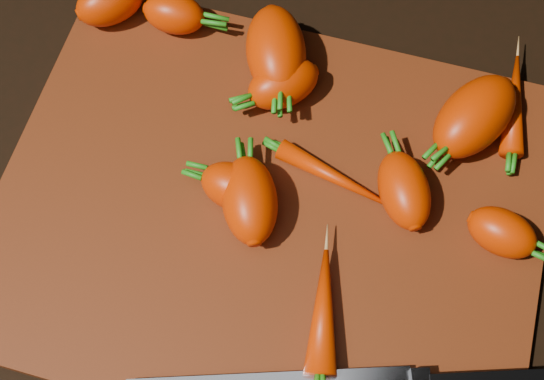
# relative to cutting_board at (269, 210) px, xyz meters

# --- Properties ---
(ground) EXTENTS (2.00, 2.00, 0.01)m
(ground) POSITION_rel_cutting_board_xyz_m (0.00, 0.00, -0.01)
(ground) COLOR black
(cutting_board) EXTENTS (0.50, 0.40, 0.01)m
(cutting_board) POSITION_rel_cutting_board_xyz_m (0.00, 0.00, 0.00)
(cutting_board) COLOR maroon
(cutting_board) RESTS_ON ground
(carrot_0) EXTENTS (0.08, 0.08, 0.05)m
(carrot_0) POSITION_rel_cutting_board_xyz_m (-0.21, 0.16, 0.03)
(carrot_0) COLOR #F13500
(carrot_0) RESTS_ON cutting_board
(carrot_1) EXTENTS (0.07, 0.05, 0.04)m
(carrot_1) POSITION_rel_cutting_board_xyz_m (-0.03, 0.00, 0.03)
(carrot_1) COLOR #F13500
(carrot_1) RESTS_ON cutting_board
(carrot_2) EXTENTS (0.09, 0.11, 0.06)m
(carrot_2) POSITION_rel_cutting_board_xyz_m (-0.03, 0.15, 0.04)
(carrot_2) COLOR #F13500
(carrot_2) RESTS_ON cutting_board
(carrot_3) EXTENTS (0.08, 0.10, 0.05)m
(carrot_3) POSITION_rel_cutting_board_xyz_m (-0.02, -0.01, 0.03)
(carrot_3) COLOR #F13500
(carrot_3) RESTS_ON cutting_board
(carrot_4) EXTENTS (0.08, 0.08, 0.05)m
(carrot_4) POSITION_rel_cutting_board_xyz_m (-0.02, 0.12, 0.03)
(carrot_4) COLOR #F13500
(carrot_4) RESTS_ON cutting_board
(carrot_5) EXTENTS (0.06, 0.04, 0.04)m
(carrot_5) POSITION_rel_cutting_board_xyz_m (-0.15, 0.17, 0.03)
(carrot_5) COLOR #F13500
(carrot_5) RESTS_ON cutting_board
(carrot_6) EXTENTS (0.07, 0.09, 0.04)m
(carrot_6) POSITION_rel_cutting_board_xyz_m (0.11, 0.04, 0.03)
(carrot_6) COLOR #F13500
(carrot_6) RESTS_ON cutting_board
(carrot_7) EXTENTS (0.03, 0.11, 0.02)m
(carrot_7) POSITION_rel_cutting_board_xyz_m (0.20, 0.16, 0.02)
(carrot_7) COLOR #F13500
(carrot_7) RESTS_ON cutting_board
(carrot_8) EXTENTS (0.12, 0.05, 0.02)m
(carrot_8) POSITION_rel_cutting_board_xyz_m (0.05, 0.04, 0.02)
(carrot_8) COLOR #F13500
(carrot_8) RESTS_ON cutting_board
(carrot_9) EXTENTS (0.05, 0.11, 0.03)m
(carrot_9) POSITION_rel_cutting_board_xyz_m (0.07, -0.08, 0.02)
(carrot_9) COLOR #F13500
(carrot_9) RESTS_ON cutting_board
(carrot_10) EXTENTS (0.07, 0.06, 0.04)m
(carrot_10) POSITION_rel_cutting_board_xyz_m (0.21, 0.02, 0.03)
(carrot_10) COLOR #F13500
(carrot_10) RESTS_ON cutting_board
(carrot_11) EXTENTS (0.10, 0.12, 0.06)m
(carrot_11) POSITION_rel_cutting_board_xyz_m (0.16, 0.13, 0.04)
(carrot_11) COLOR #F13500
(carrot_11) RESTS_ON cutting_board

